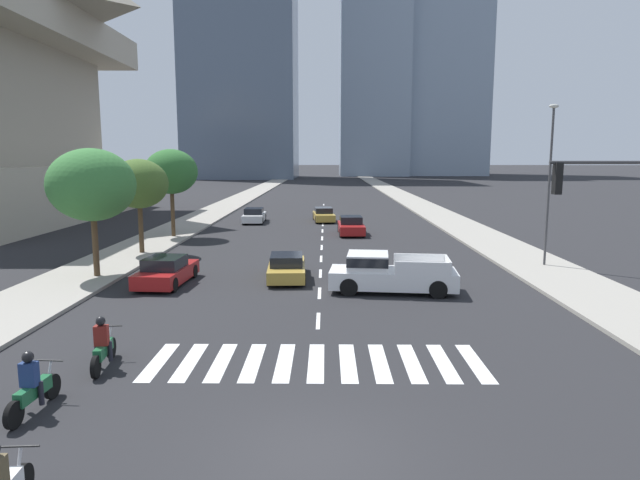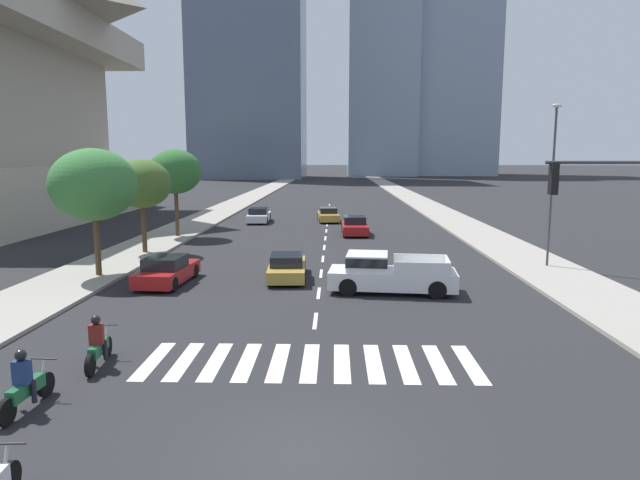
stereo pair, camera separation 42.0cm
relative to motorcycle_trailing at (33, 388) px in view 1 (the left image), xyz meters
name	(u,v)px [view 1 (the left image)]	position (x,y,z in m)	size (l,w,h in m)	color
ground_plane	(312,455)	(6.37, -1.72, -0.58)	(800.00, 800.00, 0.00)	#232326
sidewalk_east	(478,235)	(17.87, 28.28, -0.51)	(4.00, 260.00, 0.15)	gray
sidewalk_west	(167,235)	(-5.12, 28.28, -0.51)	(4.00, 260.00, 0.15)	gray
crosswalk_near	(316,362)	(6.37, 3.17, -0.58)	(9.45, 2.98, 0.01)	silver
lane_divider_center	(322,231)	(6.37, 31.17, -0.58)	(0.14, 50.00, 0.01)	silver
motorcycle_trailing	(33,388)	(0.00, 0.00, 0.00)	(0.70, 2.10, 1.49)	black
motorcycle_third	(103,347)	(0.51, 2.71, 0.00)	(0.70, 2.08, 1.49)	black
pickup_truck	(387,273)	(9.26, 11.46, 0.23)	(5.57, 2.58, 1.67)	silver
sedan_gold_0	(287,267)	(4.77, 13.97, -0.03)	(1.94, 4.44, 1.21)	#B28E38
sedan_red_1	(166,272)	(-0.64, 12.72, 0.01)	(2.04, 4.33, 1.31)	maroon
sedan_red_2	(351,226)	(8.54, 29.26, 0.03)	(1.95, 4.39, 1.36)	maroon
sedan_white_3	(254,216)	(0.25, 36.79, 0.01)	(1.92, 4.62, 1.30)	silver
sedan_gold_4	(324,215)	(6.44, 37.68, -0.01)	(2.10, 4.53, 1.25)	#B28E38
traffic_signal_near	(635,214)	(15.49, 4.00, 3.57)	(4.31, 0.28, 5.87)	#333335
street_lamp_east	(550,174)	(18.17, 16.80, 4.31)	(0.50, 0.24, 8.27)	#3F3F42
street_tree_nearest	(92,185)	(-4.32, 13.89, 3.89)	(4.01, 4.01, 6.04)	#4C3823
street_tree_second	(139,184)	(-4.32, 20.37, 3.63)	(3.40, 3.40, 5.52)	#4C3823
street_tree_third	(171,172)	(-4.32, 27.22, 4.15)	(3.72, 3.72, 6.18)	#4C3823
office_tower_left_skyline	(241,16)	(-16.22, 142.59, 42.82)	(29.19, 28.23, 98.10)	slate
office_tower_center_skyline	(374,34)	(21.31, 162.95, 42.31)	(20.66, 20.55, 86.85)	#8C9EB2
office_tower_right_skyline	(442,47)	(43.75, 171.93, 40.34)	(25.71, 29.64, 94.24)	#8C9EB2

